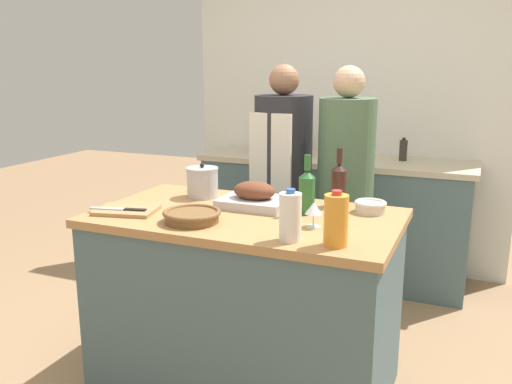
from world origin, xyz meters
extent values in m
cube|color=#4C666B|center=(0.00, 0.00, 0.44)|extent=(1.40, 0.80, 0.87)
cube|color=#B27F4C|center=(0.00, 0.00, 0.89)|extent=(1.44, 0.82, 0.04)
cube|color=#4C666B|center=(0.00, 1.65, 0.44)|extent=(1.97, 0.58, 0.88)
cube|color=beige|center=(0.00, 1.65, 0.90)|extent=(2.03, 0.60, 0.04)
cube|color=silver|center=(0.00, 2.00, 1.27)|extent=(2.53, 0.10, 2.55)
cube|color=#BCBCC1|center=(-0.01, 0.14, 0.93)|extent=(0.33, 0.26, 0.04)
ellipsoid|color=brown|center=(-0.01, 0.14, 0.99)|extent=(0.22, 0.16, 0.09)
cylinder|color=brown|center=(-0.17, -0.22, 0.93)|extent=(0.24, 0.24, 0.04)
torus|color=brown|center=(-0.17, -0.22, 0.96)|extent=(0.26, 0.26, 0.02)
cube|color=#AD7F51|center=(-0.54, -0.19, 0.92)|extent=(0.32, 0.26, 0.02)
cylinder|color=#B7B7BC|center=(-0.35, 0.22, 0.99)|extent=(0.17, 0.17, 0.15)
cylinder|color=#B7B7BC|center=(-0.35, 0.22, 1.07)|extent=(0.17, 0.17, 0.01)
sphere|color=black|center=(-0.35, 0.22, 1.08)|extent=(0.02, 0.02, 0.02)
cylinder|color=beige|center=(0.54, 0.25, 0.93)|extent=(0.14, 0.14, 0.05)
torus|color=beige|center=(0.54, 0.25, 0.96)|extent=(0.15, 0.15, 0.02)
cylinder|color=orange|center=(0.51, -0.29, 1.01)|extent=(0.10, 0.10, 0.20)
cylinder|color=red|center=(0.51, -0.29, 1.13)|extent=(0.04, 0.04, 0.02)
cylinder|color=white|center=(0.33, -0.30, 1.01)|extent=(0.09, 0.09, 0.20)
cylinder|color=#3360B2|center=(0.33, -0.30, 1.12)|extent=(0.04, 0.04, 0.02)
cylinder|color=#381E19|center=(0.36, 0.32, 1.00)|extent=(0.08, 0.08, 0.18)
cone|color=#381E19|center=(0.36, 0.32, 1.11)|extent=(0.08, 0.08, 0.04)
cylinder|color=#381E19|center=(0.36, 0.32, 1.17)|extent=(0.03, 0.03, 0.08)
cylinder|color=#28662D|center=(0.26, 0.12, 1.00)|extent=(0.08, 0.08, 0.18)
cone|color=#28662D|center=(0.26, 0.12, 1.10)|extent=(0.08, 0.08, 0.03)
cylinder|color=#28662D|center=(0.26, 0.12, 1.16)|extent=(0.03, 0.03, 0.07)
cylinder|color=silver|center=(0.36, -0.08, 0.91)|extent=(0.07, 0.07, 0.00)
cylinder|color=silver|center=(0.36, -0.08, 0.94)|extent=(0.01, 0.01, 0.06)
cone|color=silver|center=(0.36, -0.08, 1.00)|extent=(0.08, 0.08, 0.05)
cube|color=#B7B7BC|center=(-0.62, -0.24, 0.93)|extent=(0.17, 0.07, 0.01)
cube|color=black|center=(-0.48, -0.21, 0.93)|extent=(0.11, 0.05, 0.01)
cube|color=silver|center=(-0.36, 1.77, 0.95)|extent=(0.18, 0.14, 0.05)
cylinder|color=#B7B7BC|center=(-0.38, 1.77, 1.02)|extent=(0.13, 0.13, 0.10)
cube|color=silver|center=(-0.29, 1.77, 1.06)|extent=(0.05, 0.08, 0.16)
cube|color=silver|center=(-0.36, 1.77, 1.18)|extent=(0.17, 0.08, 0.08)
cylinder|color=maroon|center=(-0.20, 1.64, 0.99)|extent=(0.05, 0.05, 0.13)
cylinder|color=black|center=(-0.20, 1.64, 1.06)|extent=(0.02, 0.02, 0.02)
cylinder|color=#332D28|center=(0.48, 1.73, 1.00)|extent=(0.06, 0.06, 0.15)
cylinder|color=black|center=(0.48, 1.73, 1.08)|extent=(0.02, 0.02, 0.02)
cylinder|color=maroon|center=(-0.64, 1.61, 1.01)|extent=(0.06, 0.06, 0.18)
cylinder|color=black|center=(-0.64, 1.61, 1.12)|extent=(0.02, 0.02, 0.02)
cube|color=beige|center=(-0.15, 0.92, 0.39)|extent=(0.32, 0.24, 0.77)
cylinder|color=#28282D|center=(-0.15, 0.92, 1.10)|extent=(0.36, 0.36, 0.65)
sphere|color=#996B4C|center=(-0.15, 0.92, 1.51)|extent=(0.19, 0.19, 0.19)
cube|color=silver|center=(-0.17, 0.75, 0.91)|extent=(0.28, 0.05, 0.82)
cube|color=beige|center=(0.26, 0.88, 0.39)|extent=(0.30, 0.23, 0.77)
cylinder|color=#4C6B4C|center=(0.26, 0.88, 1.09)|extent=(0.34, 0.34, 0.64)
sphere|color=#DBAD89|center=(0.26, 0.88, 1.51)|extent=(0.19, 0.19, 0.19)
camera|label=1|loc=(1.01, -2.27, 1.60)|focal=38.00mm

